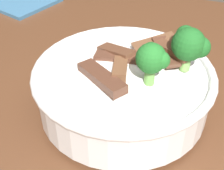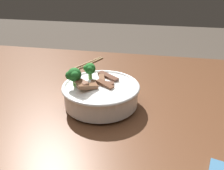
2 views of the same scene
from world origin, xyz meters
The scene contains 3 objects.
dining_table centered at (0.00, 0.00, 0.70)m, with size 1.53×0.99×0.77m.
rice_bowl centered at (-0.19, 0.04, 0.82)m, with size 0.24×0.24×0.13m.
chopsticks_pair centered at (-0.04, -0.30, 0.77)m, with size 0.10×0.19×0.01m.
Camera 2 is at (-0.35, 0.67, 1.16)m, focal length 37.02 mm.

